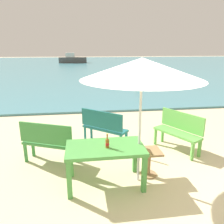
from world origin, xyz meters
TOP-DOWN VIEW (x-y plane):
  - ground_plane at (0.00, 0.00)m, footprint 120.00×120.00m
  - sea_water at (0.00, 30.00)m, footprint 120.00×50.00m
  - picnic_table_green at (-1.00, 0.30)m, footprint 1.40×0.80m
  - beer_bottle_amber at (-0.97, 0.24)m, footprint 0.07×0.07m
  - patio_umbrella at (-0.37, 0.33)m, footprint 2.10×2.10m
  - side_table_wood at (-0.12, 0.47)m, footprint 0.44×0.44m
  - bench_teal_center at (-0.86, 1.98)m, footprint 1.15×1.04m
  - bench_green_left at (-2.13, 1.22)m, footprint 1.24×0.80m
  - bench_green_right at (0.94, 1.49)m, footprint 0.90×1.22m
  - swimmer_person at (1.82, 9.15)m, footprint 0.34×0.34m
  - boat_cargo_ship at (-2.62, 33.25)m, footprint 4.30×1.17m

SIDE VIEW (x-z plane):
  - ground_plane at x=0.00m, z-range 0.00..0.00m
  - sea_water at x=0.00m, z-range 0.00..0.08m
  - swimmer_person at x=1.82m, z-range 0.03..0.44m
  - side_table_wood at x=-0.12m, z-range 0.08..0.62m
  - bench_teal_center at x=-0.86m, z-range 0.07..1.02m
  - bench_green_left at x=-2.13m, z-range 0.07..1.02m
  - bench_green_right at x=0.94m, z-range 0.07..1.02m
  - boat_cargo_ship at x=-2.62m, z-range -0.14..1.43m
  - picnic_table_green at x=-1.00m, z-range 0.27..1.03m
  - beer_bottle_amber at x=-0.97m, z-range 0.72..0.99m
  - patio_umbrella at x=-0.37m, z-range 0.97..3.27m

